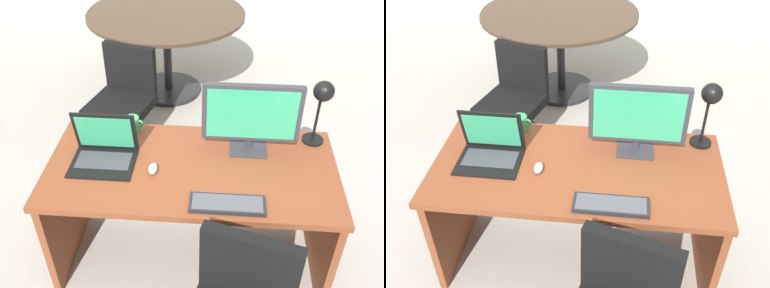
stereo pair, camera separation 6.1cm
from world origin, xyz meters
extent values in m
plane|color=gray|center=(0.00, 1.50, 0.00)|extent=(12.00, 12.00, 0.00)
cube|color=brown|center=(0.00, 0.00, 0.72)|extent=(1.54, 0.74, 0.04)
cube|color=brown|center=(-0.75, 0.00, 0.35)|extent=(0.04, 0.65, 0.70)
cube|color=brown|center=(0.75, 0.00, 0.35)|extent=(0.04, 0.65, 0.70)
cube|color=brown|center=(0.00, 0.28, 0.39)|extent=(1.35, 0.02, 0.49)
cube|color=#2D2D33|center=(0.30, 0.17, 0.74)|extent=(0.20, 0.16, 0.01)
cube|color=#2D2D33|center=(0.30, 0.18, 0.78)|extent=(0.04, 0.02, 0.06)
cube|color=#2D2D33|center=(0.30, 0.17, 0.98)|extent=(0.52, 0.04, 0.33)
cube|color=#2D9966|center=(0.30, 0.15, 0.98)|extent=(0.47, 0.00, 0.29)
cube|color=black|center=(-0.47, -0.02, 0.74)|extent=(0.34, 0.26, 0.01)
cube|color=#38383D|center=(-0.47, 0.00, 0.75)|extent=(0.29, 0.15, 0.00)
cube|color=black|center=(-0.47, 0.09, 0.87)|extent=(0.34, 0.06, 0.25)
cube|color=#2D9966|center=(-0.47, 0.08, 0.87)|extent=(0.30, 0.04, 0.21)
cube|color=black|center=(0.19, -0.28, 0.75)|extent=(0.36, 0.13, 0.02)
cube|color=#47474C|center=(0.19, -0.28, 0.76)|extent=(0.33, 0.11, 0.00)
ellipsoid|color=#B7BABF|center=(-0.20, -0.06, 0.75)|extent=(0.05, 0.08, 0.04)
cylinder|color=black|center=(0.67, 0.28, 0.74)|extent=(0.12, 0.12, 0.01)
cylinder|color=black|center=(0.67, 0.28, 0.89)|extent=(0.02, 0.02, 0.29)
sphere|color=black|center=(0.67, 0.25, 1.08)|extent=(0.11, 0.11, 0.11)
cylinder|color=green|center=(-0.37, 0.30, 0.78)|extent=(0.08, 0.08, 0.09)
torus|color=green|center=(-0.33, 0.30, 0.78)|extent=(0.05, 0.01, 0.05)
cube|color=black|center=(0.30, -0.56, 0.64)|extent=(0.44, 0.18, 0.42)
cylinder|color=black|center=(-0.40, 2.04, 0.02)|extent=(0.64, 0.64, 0.04)
cylinder|color=black|center=(-0.40, 2.04, 0.41)|extent=(0.08, 0.08, 0.74)
cylinder|color=#3F2D1E|center=(-0.40, 2.04, 0.79)|extent=(1.43, 1.43, 0.03)
cylinder|color=black|center=(-0.66, 1.13, 0.02)|extent=(0.56, 0.56, 0.04)
cylinder|color=black|center=(-0.66, 1.13, 0.18)|extent=(0.05, 0.05, 0.29)
cube|color=black|center=(-0.66, 1.13, 0.37)|extent=(0.57, 0.57, 0.08)
cube|color=black|center=(-0.60, 1.34, 0.60)|extent=(0.44, 0.18, 0.39)
camera|label=1|loc=(0.14, -1.74, 2.21)|focal=40.54mm
camera|label=2|loc=(0.20, -1.74, 2.21)|focal=40.54mm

